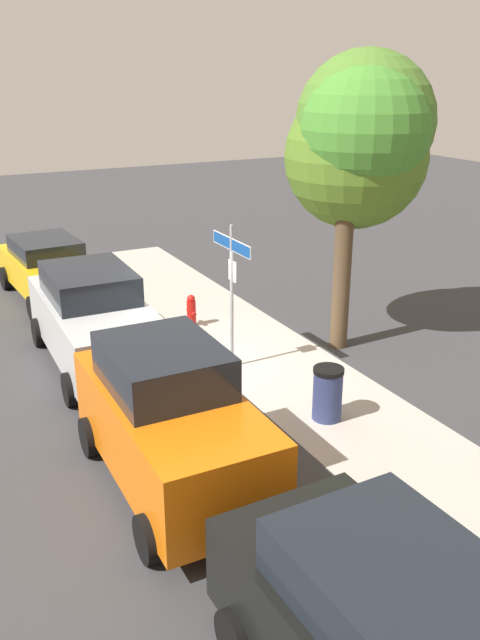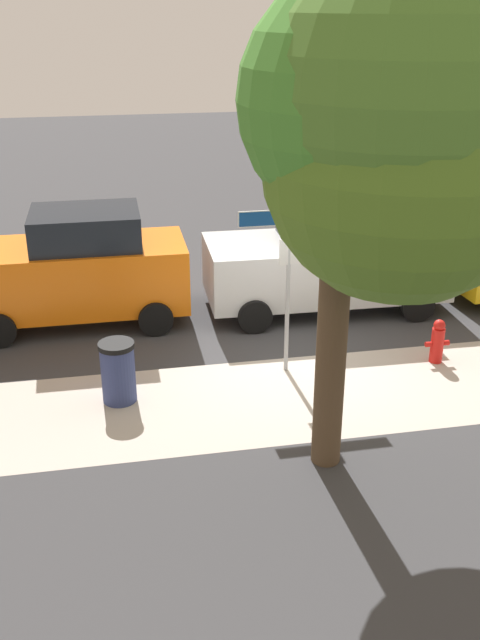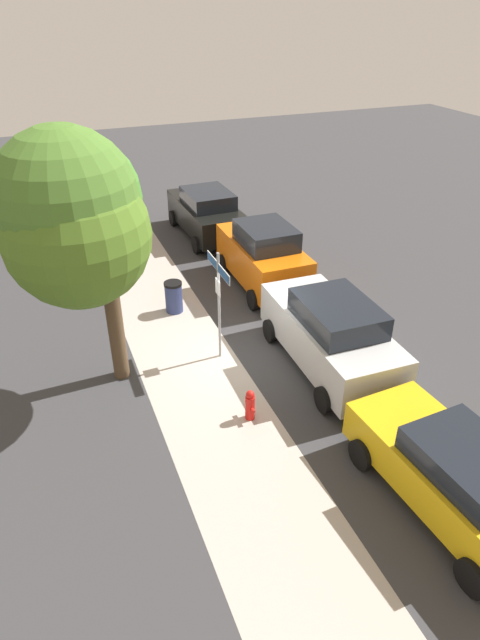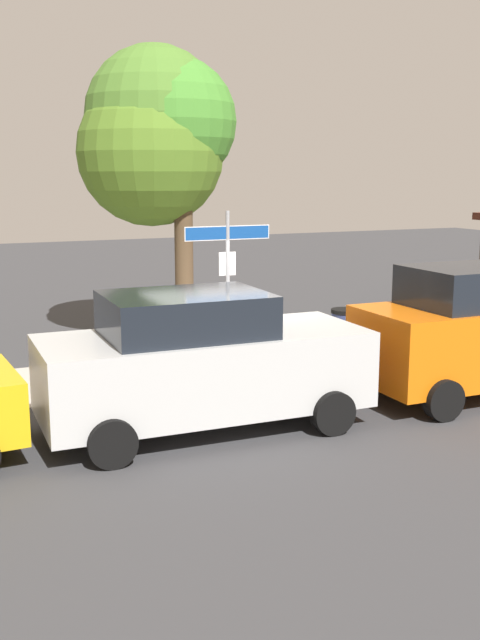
# 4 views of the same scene
# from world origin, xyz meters

# --- Properties ---
(ground_plane) EXTENTS (60.00, 60.00, 0.00)m
(ground_plane) POSITION_xyz_m (0.00, 0.00, 0.00)
(ground_plane) COLOR #38383A
(sidewalk_strip) EXTENTS (24.00, 2.60, 0.00)m
(sidewalk_strip) POSITION_xyz_m (2.00, 1.30, 0.00)
(sidewalk_strip) COLOR #B3A99E
(sidewalk_strip) RESTS_ON ground_plane
(street_sign) EXTENTS (1.62, 0.07, 3.02)m
(street_sign) POSITION_xyz_m (0.20, 0.40, 2.10)
(street_sign) COLOR #9EA0A5
(street_sign) RESTS_ON ground_plane
(shade_tree) EXTENTS (3.32, 3.08, 6.29)m
(shade_tree) POSITION_xyz_m (-0.02, 3.57, 4.49)
(shade_tree) COLOR #4E3B27
(shade_tree) RESTS_ON ground_plane
(car_silver) EXTENTS (4.71, 2.15, 2.01)m
(car_silver) POSITION_xyz_m (-1.25, -2.06, 1.01)
(car_silver) COLOR silver
(car_silver) RESTS_ON ground_plane
(car_orange) EXTENTS (4.11, 2.00, 2.18)m
(car_orange) POSITION_xyz_m (3.56, -2.29, 1.07)
(car_orange) COLOR orange
(car_orange) RESTS_ON ground_plane
(iron_fence) EXTENTS (4.08, 0.04, 1.07)m
(iron_fence) POSITION_xyz_m (7.28, 2.30, 0.56)
(iron_fence) COLOR black
(iron_fence) RESTS_ON ground_plane
(fire_hydrant) EXTENTS (0.42, 0.22, 0.78)m
(fire_hydrant) POSITION_xyz_m (-2.39, 0.60, 0.38)
(fire_hydrant) COLOR red
(fire_hydrant) RESTS_ON ground_plane
(trash_bin) EXTENTS (0.55, 0.55, 0.98)m
(trash_bin) POSITION_xyz_m (2.97, 0.90, 0.49)
(trash_bin) COLOR navy
(trash_bin) RESTS_ON ground_plane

